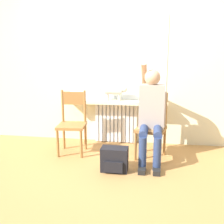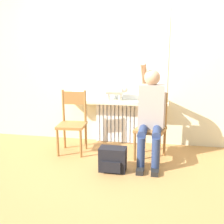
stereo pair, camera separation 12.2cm
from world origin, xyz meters
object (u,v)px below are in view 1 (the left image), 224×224
backpack (114,159)px  cat (115,91)px  chair_right (152,125)px  person (151,111)px  chair_left (72,122)px

backpack → cat: bearing=98.2°
chair_right → person: (-0.01, -0.11, 0.23)m
chair_left → person: bearing=-10.0°
backpack → chair_left: bearing=142.4°
chair_right → cat: 0.84m
chair_left → backpack: 0.94m
chair_left → cat: 0.83m
chair_right → backpack: bearing=-117.1°
chair_right → backpack: chair_right is taller
chair_left → backpack: chair_left is taller
chair_left → cat: bearing=34.2°
chair_right → person: size_ratio=0.67×
chair_left → chair_right: 1.15m
chair_right → chair_left: bearing=-168.1°
cat → backpack: (0.14, -0.99, -0.72)m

